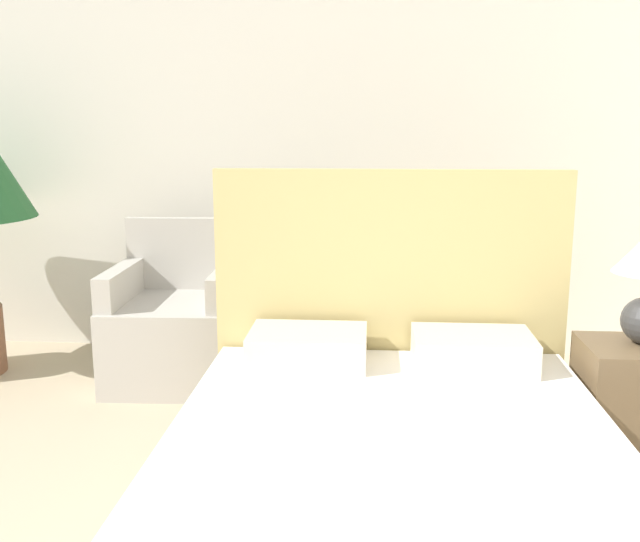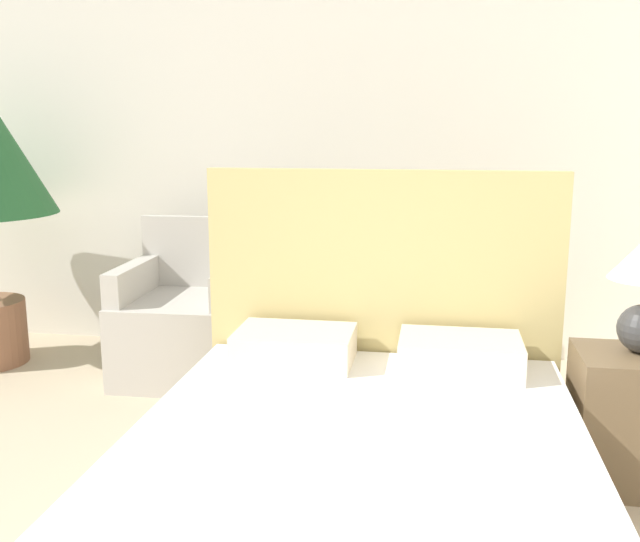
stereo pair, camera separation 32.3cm
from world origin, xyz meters
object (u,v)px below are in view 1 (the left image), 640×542
object	(u,v)px
armchair_near_window_left	(175,330)
side_table	(264,348)
bed	(393,495)
armchair_near_window_right	(357,334)
nightstand	(638,408)

from	to	relation	value
armchair_near_window_left	side_table	bearing A→B (deg)	-9.42
bed	side_table	bearing A→B (deg)	112.31
bed	side_table	world-z (taller)	bed
armchair_near_window_left	side_table	distance (m)	0.53
bed	side_table	distance (m)	1.79
armchair_near_window_right	side_table	size ratio (longest dim) A/B	2.00
armchair_near_window_right	bed	bearing A→B (deg)	-83.82
armchair_near_window_left	nightstand	xyz separation A→B (m)	(2.25, -0.94, -0.02)
nightstand	armchair_near_window_left	bearing A→B (deg)	157.26
armchair_near_window_left	side_table	xyz separation A→B (m)	(0.52, -0.07, -0.07)
bed	armchair_near_window_right	world-z (taller)	bed
bed	nightstand	distance (m)	1.31
bed	side_table	size ratio (longest dim) A/B	4.79
armchair_near_window_right	nightstand	xyz separation A→B (m)	(1.21, -0.94, -0.02)
armchair_near_window_left	side_table	size ratio (longest dim) A/B	2.00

